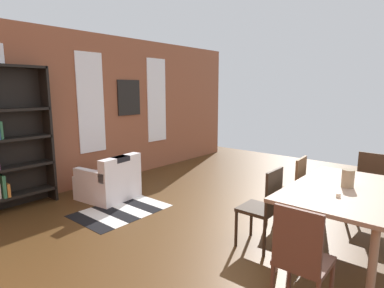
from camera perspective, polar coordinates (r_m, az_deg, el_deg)
The scene contains 15 objects.
ground_plane at distance 4.07m, azimuth 14.15°, elevation -17.00°, with size 9.64×9.64×0.00m, color #4E3217.
back_wall_brick at distance 6.26m, azimuth -18.12°, elevation 5.77°, with size 8.21×0.12×2.84m, color #935338.
window_pane_1 at distance 6.19m, azimuth -17.84°, elevation 7.06°, with size 0.55×0.02×1.85m, color white.
window_pane_2 at distance 7.23m, azimuth -6.42°, elevation 7.84°, with size 0.55×0.02×1.85m, color white.
dining_table at distance 3.80m, azimuth 25.97°, elevation -8.46°, with size 1.70×1.05×0.78m.
vase_on_table at distance 3.80m, azimuth 26.39°, elevation -5.60°, with size 0.13×0.13×0.20m, color #998466.
tealight_candle_0 at distance 3.45m, azimuth 24.97°, elevation -8.40°, with size 0.04×0.04×0.04m, color silver.
dining_chair_far_right at distance 4.43m, azimuth 17.51°, elevation -7.78°, with size 0.43×0.43×0.95m.
dining_chair_head_right at distance 5.00m, azimuth 29.35°, elevation -6.57°, with size 0.42×0.42×0.95m.
dining_chair_head_left at distance 2.78m, azimuth 19.10°, elevation -18.83°, with size 0.40×0.40×0.95m.
dining_chair_far_left at distance 3.76m, azimuth 12.92°, elevation -10.76°, with size 0.40×0.40×0.95m.
bookshelf_tall at distance 5.41m, azimuth -30.53°, elevation 0.56°, with size 1.06×0.28×2.17m.
armchair_white at distance 5.51m, azimuth -14.70°, elevation -6.68°, with size 0.89×0.89×0.75m.
striped_rug at distance 5.00m, azimuth -12.74°, elevation -11.65°, with size 1.33×0.92×0.01m.
framed_picture at distance 6.70m, azimuth -11.36°, elevation 8.23°, with size 0.56×0.03×0.72m, color black.
Camera 1 is at (-3.30, -1.53, 1.83)m, focal length 29.46 mm.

